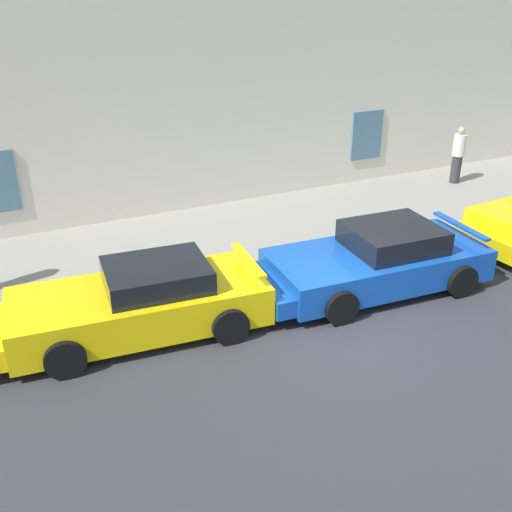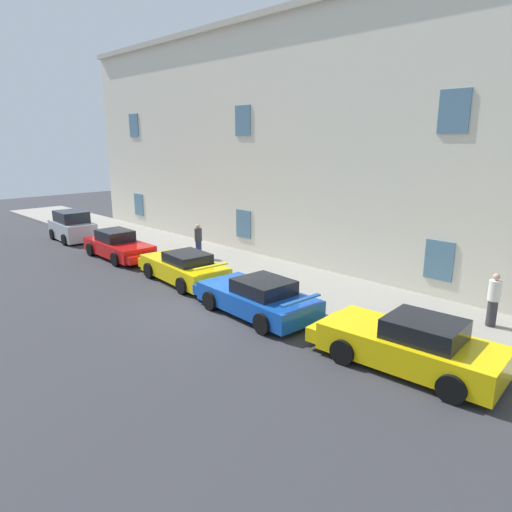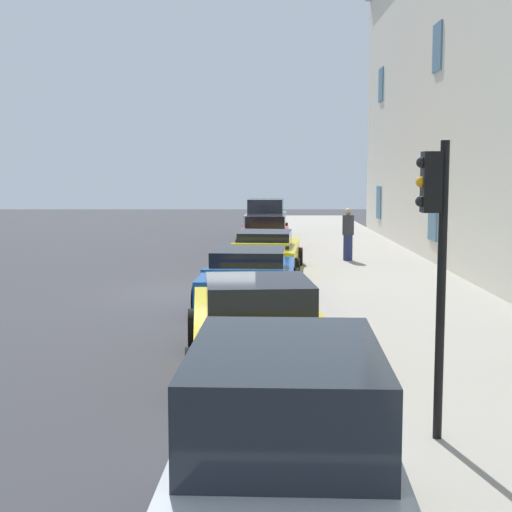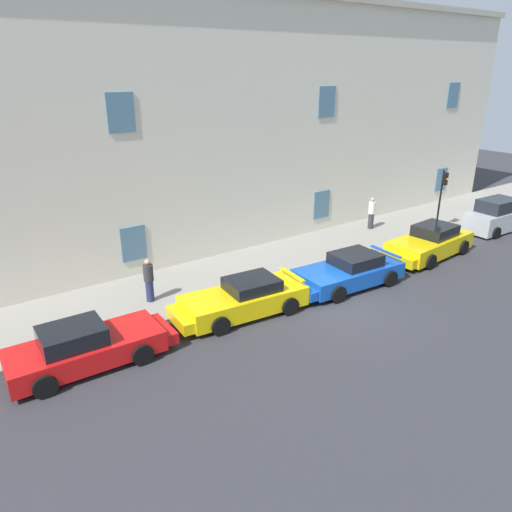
% 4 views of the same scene
% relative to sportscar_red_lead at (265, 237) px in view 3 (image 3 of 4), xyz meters
% --- Properties ---
extents(ground_plane, '(80.00, 80.00, 0.00)m').
position_rel_sportscar_red_lead_xyz_m(ground_plane, '(9.03, -1.60, -0.62)').
color(ground_plane, '#333338').
extents(sidewalk, '(60.00, 4.43, 0.14)m').
position_rel_sportscar_red_lead_xyz_m(sidewalk, '(9.03, 3.17, -0.55)').
color(sidewalk, gray).
rests_on(sidewalk, ground).
extents(sportscar_red_lead, '(5.03, 2.14, 1.42)m').
position_rel_sportscar_red_lead_xyz_m(sportscar_red_lead, '(0.00, 0.00, 0.00)').
color(sportscar_red_lead, red).
rests_on(sportscar_red_lead, ground).
extents(sportscar_yellow_flank, '(5.16, 2.40, 1.34)m').
position_rel_sportscar_red_lead_xyz_m(sportscar_yellow_flank, '(5.46, -0.02, -0.01)').
color(sportscar_yellow_flank, yellow).
rests_on(sportscar_yellow_flank, ground).
extents(sportscar_white_middle, '(5.10, 2.47, 1.35)m').
position_rel_sportscar_red_lead_xyz_m(sportscar_white_middle, '(10.46, -0.47, -0.01)').
color(sportscar_white_middle, '#144CB2').
rests_on(sportscar_white_middle, ground).
extents(sportscar_tail_end, '(5.24, 2.46, 1.48)m').
position_rel_sportscar_red_lead_xyz_m(sportscar_tail_end, '(16.11, -0.35, 0.03)').
color(sportscar_tail_end, yellow).
rests_on(sportscar_tail_end, ground).
extents(hatchback_parked, '(3.74, 1.93, 1.85)m').
position_rel_sportscar_red_lead_xyz_m(hatchback_parked, '(22.47, -0.12, 0.23)').
color(hatchback_parked, '#B2B7BC').
rests_on(hatchback_parked, ground).
extents(hatchback_distant, '(3.64, 2.11, 1.80)m').
position_rel_sportscar_red_lead_xyz_m(hatchback_distant, '(-6.10, 0.12, 0.21)').
color(hatchback_distant, '#B2B7BC').
rests_on(hatchback_distant, ground).
extents(traffic_light, '(0.22, 0.36, 3.32)m').
position_rel_sportscar_red_lead_xyz_m(traffic_light, '(19.74, 1.62, 1.80)').
color(traffic_light, black).
rests_on(traffic_light, sidewalk).
extents(pedestrian_admiring, '(0.53, 0.53, 1.73)m').
position_rel_sportscar_red_lead_xyz_m(pedestrian_admiring, '(3.13, 2.70, 0.40)').
color(pedestrian_admiring, navy).
rests_on(pedestrian_admiring, sidewalk).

